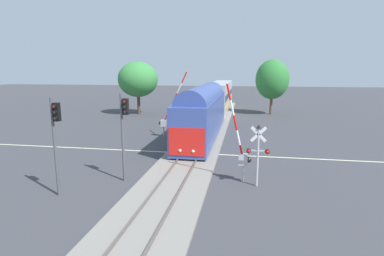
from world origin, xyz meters
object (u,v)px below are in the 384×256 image
traffic_signal_median (124,123)px  pine_left_background (138,79)px  crossing_gate_near (242,151)px  elm_centre_background (272,79)px  commuter_train (213,102)px  crossing_gate_far (166,117)px  crossing_signal_mast (258,149)px  traffic_signal_near_left (55,131)px

traffic_signal_median → pine_left_background: bearing=108.0°
crossing_gate_near → elm_centre_background: (4.19, 31.10, 3.53)m
commuter_train → crossing_gate_far: (-3.91, -10.02, -0.64)m
commuter_train → crossing_gate_near: size_ratio=6.64×
crossing_gate_far → commuter_train: bearing=68.7°
commuter_train → traffic_signal_median: traffic_signal_median is taller
crossing_gate_far → elm_centre_background: bearing=57.3°
pine_left_background → commuter_train: bearing=-24.2°
crossing_signal_mast → pine_left_background: 33.54m
crossing_gate_far → pine_left_background: bearing=118.8°
commuter_train → pine_left_background: pine_left_background is taller
traffic_signal_median → elm_centre_background: elm_centre_background is taller
traffic_signal_near_left → traffic_signal_median: bearing=45.7°
crossing_gate_far → pine_left_background: size_ratio=0.82×
crossing_signal_mast → traffic_signal_median: 8.34m
traffic_signal_near_left → pine_left_background: pine_left_background is taller
traffic_signal_median → crossing_gate_far: bearing=93.4°
crossing_signal_mast → traffic_signal_near_left: (-10.98, -3.36, 1.40)m
commuter_train → traffic_signal_median: 23.48m
commuter_train → elm_centre_background: elm_centre_background is taller
commuter_train → crossing_gate_far: bearing=-111.3°
traffic_signal_near_left → elm_centre_background: size_ratio=0.65×
crossing_gate_far → traffic_signal_near_left: bearing=-97.1°
traffic_signal_median → commuter_train: bearing=82.3°
traffic_signal_median → traffic_signal_near_left: size_ratio=1.00×
commuter_train → elm_centre_background: (8.32, 9.03, 2.71)m
commuter_train → crossing_gate_near: crossing_gate_near is taller
traffic_signal_median → elm_centre_background: 34.30m
crossing_signal_mast → elm_centre_background: elm_centre_background is taller
crossing_signal_mast → traffic_signal_median: (-8.21, -0.52, 1.41)m
elm_centre_background → pine_left_background: bearing=-170.8°
commuter_train → traffic_signal_near_left: (-5.90, -26.09, 0.94)m
elm_centre_background → pine_left_background: (-20.86, -3.39, -0.01)m
crossing_gate_near → crossing_gate_far: bearing=123.7°
traffic_signal_near_left → crossing_gate_far: bearing=82.9°
crossing_gate_far → traffic_signal_near_left: size_ratio=1.22×
crossing_gate_near → traffic_signal_median: crossing_gate_near is taller
traffic_signal_near_left → pine_left_background: size_ratio=0.67×
crossing_signal_mast → pine_left_background: pine_left_background is taller
elm_centre_background → traffic_signal_median: bearing=-109.5°
elm_centre_background → pine_left_background: elm_centre_background is taller
traffic_signal_near_left → pine_left_background: bearing=101.8°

